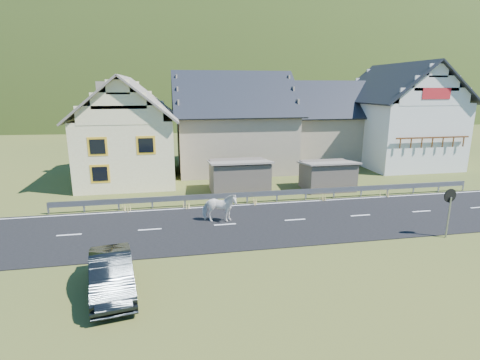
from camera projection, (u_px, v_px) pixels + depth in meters
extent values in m
plane|color=#38451D|center=(295.00, 220.00, 21.13)|extent=(160.00, 160.00, 0.00)
cube|color=black|center=(295.00, 220.00, 21.12)|extent=(60.00, 7.00, 0.04)
cube|color=silver|center=(295.00, 220.00, 21.12)|extent=(60.00, 6.60, 0.01)
cube|color=#93969B|center=(277.00, 193.00, 24.50)|extent=(28.00, 0.08, 0.34)
cube|color=#93969B|center=(48.00, 209.00, 22.05)|extent=(0.10, 0.06, 0.70)
cube|color=#93969B|center=(84.00, 207.00, 22.41)|extent=(0.10, 0.06, 0.70)
cube|color=#93969B|center=(119.00, 205.00, 22.77)|extent=(0.10, 0.06, 0.70)
cube|color=#93969B|center=(152.00, 203.00, 23.13)|extent=(0.10, 0.06, 0.70)
cube|color=#93969B|center=(185.00, 201.00, 23.49)|extent=(0.10, 0.06, 0.70)
cube|color=#93969B|center=(216.00, 200.00, 23.85)|extent=(0.10, 0.06, 0.70)
cube|color=#93969B|center=(247.00, 198.00, 24.21)|extent=(0.10, 0.06, 0.70)
cube|color=#93969B|center=(277.00, 196.00, 24.57)|extent=(0.10, 0.06, 0.70)
cube|color=#93969B|center=(306.00, 195.00, 24.93)|extent=(0.10, 0.06, 0.70)
cube|color=#93969B|center=(334.00, 193.00, 25.29)|extent=(0.10, 0.06, 0.70)
cube|color=#93969B|center=(361.00, 192.00, 25.65)|extent=(0.10, 0.06, 0.70)
cube|color=#93969B|center=(388.00, 190.00, 26.01)|extent=(0.10, 0.06, 0.70)
cube|color=#93969B|center=(413.00, 189.00, 26.37)|extent=(0.10, 0.06, 0.70)
cube|color=#93969B|center=(439.00, 187.00, 26.73)|extent=(0.10, 0.06, 0.70)
cube|color=#93969B|center=(463.00, 186.00, 27.09)|extent=(0.10, 0.06, 0.70)
cube|color=brown|center=(239.00, 177.00, 26.70)|extent=(4.30, 3.30, 2.40)
cube|color=brown|center=(327.00, 176.00, 27.42)|extent=(3.80, 2.90, 2.20)
cube|color=#FFF2BA|center=(129.00, 149.00, 30.17)|extent=(7.00, 9.00, 5.00)
cube|color=gold|center=(98.00, 147.00, 25.37)|extent=(1.30, 0.12, 1.30)
cube|color=gold|center=(146.00, 145.00, 25.95)|extent=(1.30, 0.12, 1.30)
cube|color=gold|center=(100.00, 174.00, 25.83)|extent=(1.30, 0.12, 1.30)
cube|color=gray|center=(102.00, 97.00, 30.25)|extent=(0.70, 0.70, 2.40)
cube|color=gray|center=(233.00, 141.00, 34.65)|extent=(10.00, 9.00, 5.00)
cube|color=gray|center=(326.00, 137.00, 38.40)|extent=(9.00, 8.00, 4.60)
cube|color=silver|center=(396.00, 133.00, 36.45)|extent=(8.00, 10.00, 6.00)
cube|color=red|center=(437.00, 94.00, 30.74)|extent=(2.60, 0.06, 0.90)
cube|color=#593611|center=(433.00, 138.00, 31.40)|extent=(6.80, 0.12, 0.12)
ellipsoid|color=#1D330F|center=(192.00, 140.00, 198.49)|extent=(440.00, 280.00, 260.00)
ellipsoid|color=black|center=(8.00, 91.00, 114.66)|extent=(76.00, 50.00, 28.00)
imported|color=white|center=(219.00, 208.00, 20.65)|extent=(1.23, 2.06, 1.63)
imported|color=black|center=(112.00, 274.00, 13.63)|extent=(2.17, 4.44, 1.40)
cylinder|color=#93969B|center=(448.00, 218.00, 18.50)|extent=(0.08, 0.08, 2.11)
cylinder|color=black|center=(450.00, 196.00, 18.31)|extent=(0.70, 0.12, 0.70)
cylinder|color=white|center=(450.00, 195.00, 18.35)|extent=(0.59, 0.09, 0.59)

